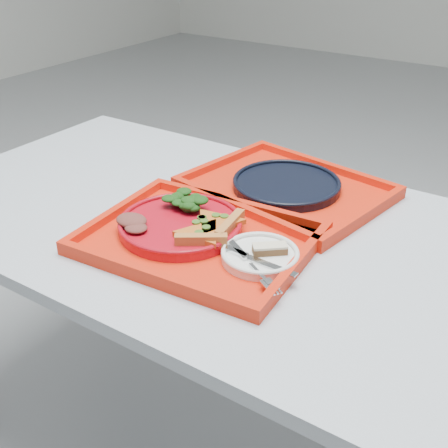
{
  "coord_description": "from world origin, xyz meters",
  "views": [
    {
      "loc": [
        0.55,
        -0.9,
        1.35
      ],
      "look_at": [
        -0.01,
        -0.05,
        0.78
      ],
      "focal_mm": 45.0,
      "sensor_mm": 36.0,
      "label": 1
    }
  ],
  "objects": [
    {
      "name": "table",
      "position": [
        0.0,
        0.0,
        0.68
      ],
      "size": [
        1.6,
        0.8,
        0.75
      ],
      "color": "#A3ABB7",
      "rests_on": "ground"
    },
    {
      "name": "tray_main",
      "position": [
        -0.04,
        -0.1,
        0.76
      ],
      "size": [
        0.47,
        0.38,
        0.01
      ],
      "primitive_type": "cube",
      "rotation": [
        0.0,
        0.0,
        0.07
      ],
      "color": "red",
      "rests_on": "table"
    },
    {
      "name": "tray_far",
      "position": [
        -0.0,
        0.21,
        0.76
      ],
      "size": [
        0.5,
        0.42,
        0.01
      ],
      "primitive_type": "cube",
      "rotation": [
        0.0,
        0.0,
        -0.18
      ],
      "color": "red",
      "rests_on": "table"
    },
    {
      "name": "dinner_plate",
      "position": [
        -0.1,
        -0.09,
        0.77
      ],
      "size": [
        0.26,
        0.26,
        0.02
      ],
      "primitive_type": "cylinder",
      "color": "#AA0B19",
      "rests_on": "tray_main"
    },
    {
      "name": "side_plate",
      "position": [
        0.1,
        -0.1,
        0.77
      ],
      "size": [
        0.15,
        0.15,
        0.01
      ],
      "primitive_type": "cylinder",
      "color": "white",
      "rests_on": "tray_main"
    },
    {
      "name": "navy_plate",
      "position": [
        -0.0,
        0.21,
        0.77
      ],
      "size": [
        0.26,
        0.26,
        0.02
      ],
      "primitive_type": "cylinder",
      "color": "black",
      "rests_on": "tray_far"
    },
    {
      "name": "pizza_slice_a",
      "position": [
        -0.02,
        -0.12,
        0.79
      ],
      "size": [
        0.15,
        0.15,
        0.02
      ],
      "primitive_type": null,
      "rotation": [
        0.0,
        0.0,
        2.16
      ],
      "color": "orange",
      "rests_on": "dinner_plate"
    },
    {
      "name": "pizza_slice_b",
      "position": [
        -0.02,
        -0.06,
        0.79
      ],
      "size": [
        0.14,
        0.13,
        0.02
      ],
      "primitive_type": null,
      "rotation": [
        0.0,
        0.0,
        3.28
      ],
      "color": "orange",
      "rests_on": "dinner_plate"
    },
    {
      "name": "salad_heap",
      "position": [
        -0.13,
        -0.03,
        0.8
      ],
      "size": [
        0.08,
        0.07,
        0.04
      ],
      "primitive_type": "ellipsoid",
      "color": "black",
      "rests_on": "dinner_plate"
    },
    {
      "name": "meat_portion",
      "position": [
        -0.17,
        -0.16,
        0.79
      ],
      "size": [
        0.07,
        0.06,
        0.02
      ],
      "primitive_type": "ellipsoid",
      "color": "brown",
      "rests_on": "dinner_plate"
    },
    {
      "name": "dessert_bar",
      "position": [
        0.12,
        -0.09,
        0.79
      ],
      "size": [
        0.07,
        0.06,
        0.02
      ],
      "rotation": [
        0.0,
        0.0,
        0.7
      ],
      "color": "#53331B",
      "rests_on": "side_plate"
    },
    {
      "name": "knife",
      "position": [
        0.11,
        -0.13,
        0.78
      ],
      "size": [
        0.19,
        0.02,
        0.01
      ],
      "primitive_type": "cube",
      "rotation": [
        0.0,
        0.0,
        -0.04
      ],
      "color": "silver",
      "rests_on": "side_plate"
    },
    {
      "name": "fork",
      "position": [
        0.11,
        -0.15,
        0.78
      ],
      "size": [
        0.17,
        0.12,
        0.01
      ],
      "primitive_type": "cube",
      "rotation": [
        0.0,
        0.0,
        -0.55
      ],
      "color": "silver",
      "rests_on": "side_plate"
    }
  ]
}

